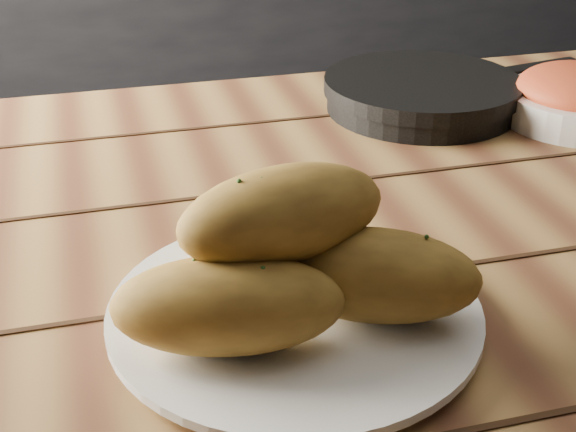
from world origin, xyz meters
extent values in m
plane|color=#38383A|center=(0.00, 0.00, 0.00)|extent=(4.00, 4.00, 0.00)
cube|color=olive|center=(-0.69, -0.68, 0.73)|extent=(1.58, 0.97, 0.04)
cylinder|color=white|center=(-0.80, -0.83, 0.76)|extent=(0.28, 0.28, 0.01)
cylinder|color=white|center=(-0.80, -0.83, 0.76)|extent=(0.30, 0.30, 0.01)
ellipsoid|color=#B18531|center=(-0.87, -0.87, 0.81)|extent=(0.18, 0.11, 0.07)
ellipsoid|color=#B18531|center=(-0.75, -0.86, 0.81)|extent=(0.18, 0.14, 0.07)
ellipsoid|color=#B18531|center=(-0.81, -0.77, 0.81)|extent=(0.14, 0.18, 0.07)
ellipsoid|color=#B18531|center=(-0.82, -0.83, 0.86)|extent=(0.18, 0.11, 0.07)
cylinder|color=black|center=(-0.50, -0.39, 0.77)|extent=(0.26, 0.26, 0.03)
cylinder|color=black|center=(-0.50, -0.39, 0.79)|extent=(0.27, 0.27, 0.02)
cube|color=black|center=(-0.31, -0.36, 0.78)|extent=(0.14, 0.05, 0.01)
camera|label=1|loc=(-0.95, -1.35, 1.14)|focal=50.00mm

